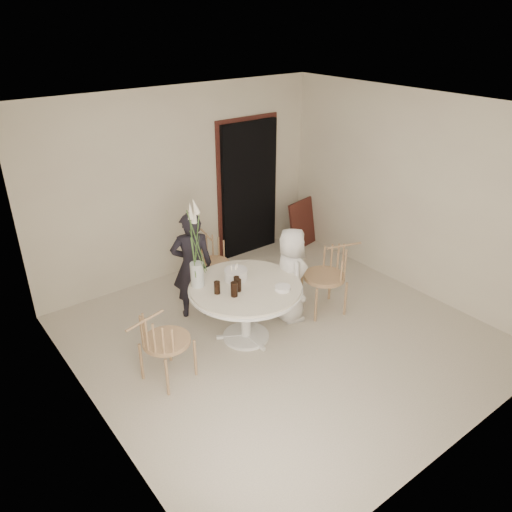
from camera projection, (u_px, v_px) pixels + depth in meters
ground at (281, 337)px, 6.08m from camera, size 4.50×4.50×0.00m
room_shell at (285, 213)px, 5.36m from camera, size 4.50×4.50×4.50m
doorway at (249, 189)px, 7.79m from camera, size 1.00×0.10×2.10m
door_trim at (247, 185)px, 7.80m from camera, size 1.12×0.03×2.22m
table at (246, 294)px, 5.79m from camera, size 1.33×1.33×0.73m
picture_frame at (302, 224)px, 8.24m from camera, size 0.61×0.29×0.78m
chair_far at (210, 255)px, 6.90m from camera, size 0.51×0.54×0.81m
chair_right at (334, 268)px, 6.40m from camera, size 0.64×0.61×0.92m
chair_left at (157, 339)px, 5.09m from camera, size 0.59×0.56×0.88m
girl at (192, 265)px, 6.22m from camera, size 0.61×0.53×1.42m
boy at (291, 275)px, 6.19m from camera, size 0.60×0.71×1.24m
birthday_cake at (236, 274)px, 5.84m from camera, size 0.27×0.27×0.18m
cola_tumbler_a at (238, 285)px, 5.60m from camera, size 0.09×0.09×0.15m
cola_tumbler_b at (234, 289)px, 5.49m from camera, size 0.08×0.08×0.17m
cola_tumbler_c at (217, 288)px, 5.55m from camera, size 0.07×0.07×0.15m
cola_tumbler_d at (236, 282)px, 5.66m from camera, size 0.08×0.08×0.14m
plate_stack at (283, 288)px, 5.64m from camera, size 0.22×0.22×0.05m
flower_vase at (196, 256)px, 5.57m from camera, size 0.15×0.15×1.08m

